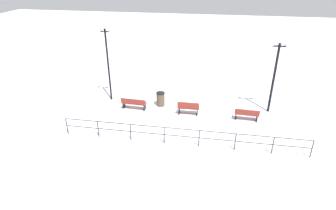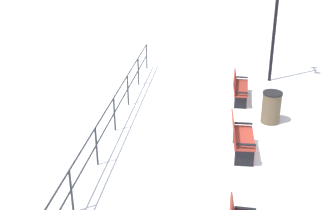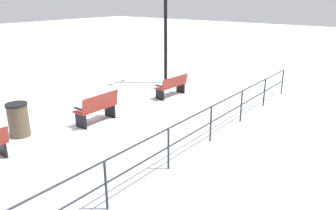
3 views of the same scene
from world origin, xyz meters
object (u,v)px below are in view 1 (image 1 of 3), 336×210
bench_third (134,103)px  lamppost_middle (107,53)px  bench_nearest (247,114)px  bench_second (188,108)px  lamppost_near (275,69)px  trash_bin (161,99)px

bench_third → lamppost_middle: 3.77m
lamppost_middle → bench_nearest: bearing=-99.1°
bench_second → lamppost_near: lamppost_near is taller
bench_second → bench_third: size_ratio=0.81×
bench_second → trash_bin: bench_second is taller
lamppost_near → lamppost_middle: 10.85m
lamppost_near → trash_bin: lamppost_near is taller
bench_third → lamppost_middle: (1.23, 2.02, 2.94)m
bench_second → bench_third: bearing=88.0°
bench_nearest → lamppost_middle: 9.88m
bench_nearest → lamppost_middle: (1.49, 9.32, 2.95)m
bench_nearest → bench_third: (0.26, 7.30, 0.01)m
bench_second → lamppost_middle: bearing=76.4°
bench_second → lamppost_near: 5.88m
bench_second → bench_third: 3.65m
trash_bin → bench_nearest: bearing=-101.4°
bench_nearest → bench_second: bearing=90.5°
lamppost_middle → trash_bin: lamppost_middle is taller
bench_third → lamppost_near: lamppost_near is taller
trash_bin → lamppost_middle: bearing=84.5°
bench_nearest → trash_bin: 5.76m
lamppost_near → lamppost_middle: lamppost_middle is taller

